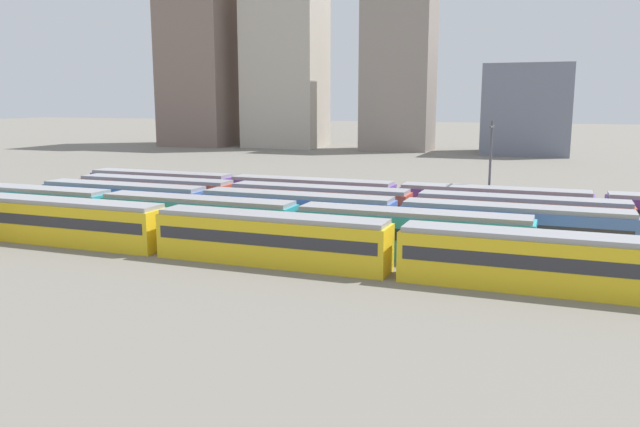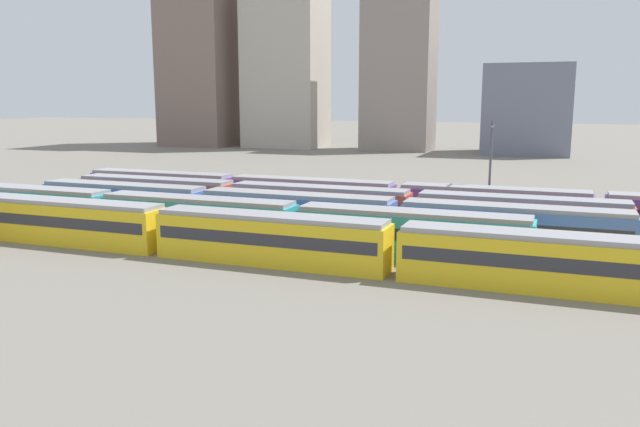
{
  "view_description": "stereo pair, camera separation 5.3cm",
  "coord_description": "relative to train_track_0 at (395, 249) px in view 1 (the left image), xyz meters",
  "views": [
    {
      "loc": [
        39.25,
        -41.64,
        12.02
      ],
      "look_at": [
        19.52,
        10.4,
        2.04
      ],
      "focal_mm": 35.65,
      "sensor_mm": 36.0,
      "label": 1
    },
    {
      "loc": [
        39.3,
        -41.62,
        12.02
      ],
      "look_at": [
        19.52,
        10.4,
        2.04
      ],
      "focal_mm": 35.65,
      "sensor_mm": 36.0,
      "label": 2
    }
  ],
  "objects": [
    {
      "name": "ground_plane",
      "position": [
        -29.02,
        10.4,
        -1.9
      ],
      "size": [
        600.0,
        600.0,
        0.0
      ],
      "primitive_type": "plane",
      "color": "slate"
    },
    {
      "name": "train_track_0",
      "position": [
        0.0,
        0.0,
        0.0
      ],
      "size": [
        74.7,
        3.06,
        3.75
      ],
      "color": "yellow",
      "rests_on": "ground_plane"
    },
    {
      "name": "train_track_1",
      "position": [
        -18.94,
        5.2,
        -0.0
      ],
      "size": [
        55.8,
        3.06,
        3.75
      ],
      "color": "teal",
      "rests_on": "ground_plane"
    },
    {
      "name": "train_track_3",
      "position": [
        7.28,
        15.6,
        0.0
      ],
      "size": [
        93.6,
        3.06,
        3.75
      ],
      "color": "#BC4C38",
      "rests_on": "ground_plane"
    },
    {
      "name": "train_track_4",
      "position": [
        4.42,
        20.8,
        0.0
      ],
      "size": [
        93.6,
        3.06,
        3.75
      ],
      "color": "#6B429E",
      "rests_on": "ground_plane"
    },
    {
      "name": "catenary_pole_1",
      "position": [
        3.72,
        23.61,
        3.66
      ],
      "size": [
        0.24,
        3.2,
        10.02
      ],
      "color": "#4C4C51",
      "rests_on": "ground_plane"
    },
    {
      "name": "distant_building_0",
      "position": [
        -79.96,
        109.76,
        22.06
      ],
      "size": [
        18.12,
        21.21,
        47.93
      ],
      "primitive_type": "cube",
      "color": "#7A665B",
      "rests_on": "ground_plane"
    },
    {
      "name": "distant_building_1",
      "position": [
        -56.62,
        109.76,
        22.49
      ],
      "size": [
        19.21,
        14.49,
        48.79
      ],
      "primitive_type": "cube",
      "color": "#B2A899",
      "rests_on": "ground_plane"
    },
    {
      "name": "distant_building_2",
      "position": [
        -27.1,
        109.76,
        15.87
      ],
      "size": [
        16.26,
        12.14,
        35.55
      ],
      "primitive_type": "cube",
      "color": "gray",
      "rests_on": "ground_plane"
    },
    {
      "name": "distant_building_3",
      "position": [
        2.8,
        109.76,
        7.96
      ],
      "size": [
        18.55,
        19.13,
        19.73
      ],
      "primitive_type": "cube",
      "color": "slate",
      "rests_on": "ground_plane"
    }
  ]
}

